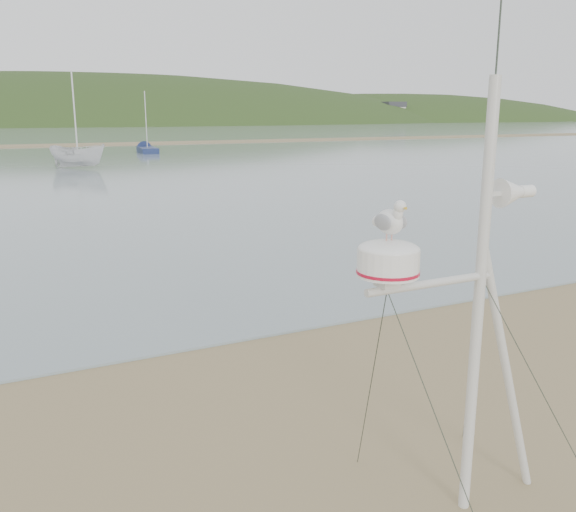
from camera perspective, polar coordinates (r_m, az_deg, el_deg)
name	(u,v)px	position (r m, az deg, el deg)	size (l,w,h in m)	color
hill_ridge	(41,179)	(241.55, -22.12, 6.71)	(620.00, 180.00, 80.00)	#233716
mast_rig	(471,397)	(5.83, 16.72, -12.54)	(2.12, 2.26, 4.78)	silver
boat_white	(76,136)	(43.48, -19.19, 10.56)	(1.59, 1.64, 4.23)	silver
sailboat_blue_far	(145,149)	(60.45, -13.21, 9.72)	(2.10, 6.18, 6.05)	#16224D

